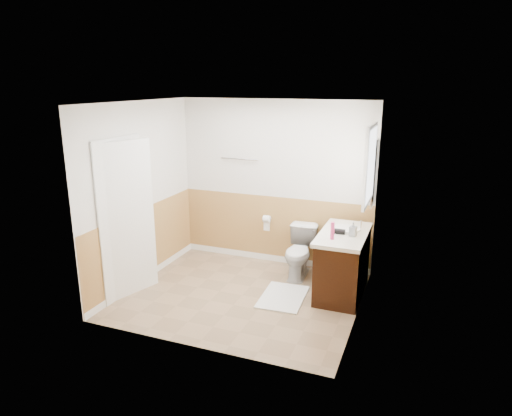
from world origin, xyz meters
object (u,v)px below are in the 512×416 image
at_px(toilet, 299,252).
at_px(lotion_bottle, 332,231).
at_px(vanity_cabinet, 343,265).
at_px(soap_dispenser, 353,229).
at_px(bath_mat, 283,297).

distance_m(toilet, lotion_bottle, 1.05).
distance_m(vanity_cabinet, soap_dispenser, 0.56).
bearing_deg(vanity_cabinet, soap_dispenser, -35.98).
bearing_deg(soap_dispenser, lotion_bottle, -135.93).
height_order(toilet, bath_mat, toilet).
distance_m(toilet, bath_mat, 0.84).
xyz_separation_m(bath_mat, vanity_cabinet, (0.69, 0.42, 0.39)).
relative_size(bath_mat, lotion_bottle, 3.64).
xyz_separation_m(bath_mat, lotion_bottle, (0.59, 0.12, 0.95)).
relative_size(toilet, bath_mat, 0.90).
relative_size(bath_mat, vanity_cabinet, 0.73).
xyz_separation_m(toilet, vanity_cabinet, (0.69, -0.34, 0.04)).
height_order(vanity_cabinet, lotion_bottle, lotion_bottle).
bearing_deg(lotion_bottle, bath_mat, -168.33).
xyz_separation_m(bath_mat, soap_dispenser, (0.81, 0.33, 0.93)).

